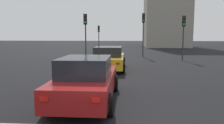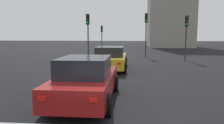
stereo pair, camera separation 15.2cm
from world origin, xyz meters
name	(u,v)px [view 1 (the left image)]	position (x,y,z in m)	size (l,w,h in m)	color
car_yellow_right_lead	(109,58)	(10.08, 1.82, 0.72)	(4.77, 2.22, 1.47)	gold
car_red_right_second	(87,80)	(3.23, 1.81, 0.73)	(4.38, 2.02, 1.50)	maroon
traffic_light_near_left	(85,27)	(14.90, 4.36, 2.89)	(0.32, 0.28, 4.01)	#2D2D30
traffic_light_near_right	(184,29)	(15.33, -4.01, 2.76)	(0.33, 0.30, 3.82)	#2D2D30
traffic_light_far_left	(99,33)	(26.79, 5.03, 2.55)	(0.32, 0.30, 3.53)	#2D2D30
traffic_light_far_right	(143,26)	(18.19, -0.77, 3.11)	(0.32, 0.28, 4.34)	#2D2D30
building_facade_left	(166,7)	(39.37, -6.00, 7.52)	(10.81, 7.79, 15.03)	gray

